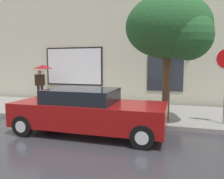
{
  "coord_description": "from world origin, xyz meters",
  "views": [
    {
      "loc": [
        2.78,
        -6.36,
        2.17
      ],
      "look_at": [
        0.37,
        1.8,
        1.2
      ],
      "focal_mm": 35.69,
      "sensor_mm": 36.0,
      "label": 1
    }
  ],
  "objects_px": {
    "fire_hydrant": "(45,103)",
    "pedestrian_with_umbrella": "(42,72)",
    "parked_car": "(88,111)",
    "street_tree": "(172,29)"
  },
  "relations": [
    {
      "from": "parked_car",
      "to": "street_tree",
      "type": "height_order",
      "value": "street_tree"
    },
    {
      "from": "parked_car",
      "to": "fire_hydrant",
      "type": "relative_size",
      "value": 6.1
    },
    {
      "from": "parked_car",
      "to": "pedestrian_with_umbrella",
      "type": "relative_size",
      "value": 2.37
    },
    {
      "from": "fire_hydrant",
      "to": "pedestrian_with_umbrella",
      "type": "bearing_deg",
      "value": 125.2
    },
    {
      "from": "parked_car",
      "to": "pedestrian_with_umbrella",
      "type": "xyz_separation_m",
      "value": [
        -4.38,
        4.15,
        1.05
      ]
    },
    {
      "from": "fire_hydrant",
      "to": "street_tree",
      "type": "height_order",
      "value": "street_tree"
    },
    {
      "from": "parked_car",
      "to": "fire_hydrant",
      "type": "xyz_separation_m",
      "value": [
        -2.79,
        1.89,
        -0.18
      ]
    },
    {
      "from": "parked_car",
      "to": "street_tree",
      "type": "distance_m",
      "value": 3.96
    },
    {
      "from": "pedestrian_with_umbrella",
      "to": "parked_car",
      "type": "bearing_deg",
      "value": -43.46
    },
    {
      "from": "fire_hydrant",
      "to": "pedestrian_with_umbrella",
      "type": "height_order",
      "value": "pedestrian_with_umbrella"
    }
  ]
}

